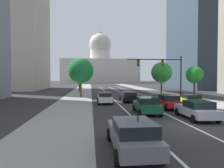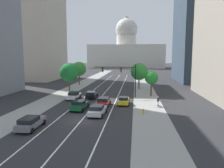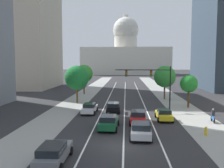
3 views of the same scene
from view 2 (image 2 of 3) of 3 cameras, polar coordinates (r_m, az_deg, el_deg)
The scene contains 22 objects.
ground_plane at distance 68.11m, azimuth 0.27°, elevation 0.24°, with size 400.00×400.00×0.00m, color #2B2B2D.
sidewalk_left at distance 64.85m, azimuth -8.31°, elevation -0.19°, with size 5.02×130.00×0.01m, color gray.
sidewalk_right at distance 62.82m, azimuth 8.18°, elevation -0.43°, with size 5.02×130.00×0.01m, color gray.
lane_stripe_left at distance 53.90m, azimuth -4.93°, elevation -1.66°, with size 0.16×90.00×0.01m, color white.
lane_stripe_center at distance 53.35m, azimuth -1.40°, elevation -1.73°, with size 0.16×90.00×0.01m, color white.
lane_stripe_right at distance 53.02m, azimuth 2.20°, elevation -1.79°, with size 0.16×90.00×0.01m, color white.
office_tower_far_left at distance 85.40m, azimuth -19.21°, elevation 14.97°, with size 15.87×21.76×40.63m.
capitol_building at distance 161.10m, azimuth 3.78°, elevation 8.57°, with size 54.06×22.46×36.74m.
car_white at distance 43.27m, azimuth -10.04°, elevation -2.98°, with size 2.03×4.72×1.42m.
car_silver at distance 31.15m, azimuth -3.86°, elevation -6.85°, with size 2.28×4.72×1.52m.
car_black at distance 43.50m, azimuth -5.39°, elevation -2.82°, with size 2.09×4.34×1.45m.
car_gray at distance 27.18m, azimuth -20.64°, elevation -9.45°, with size 2.00×4.69×1.47m.
car_green at distance 34.55m, azimuth -8.53°, elevation -5.47°, with size 2.21×4.61×1.56m.
car_red at distance 36.69m, azimuth -2.27°, elevation -4.68°, with size 2.21×4.51×1.47m.
car_yellow at distance 37.98m, azimuth 3.12°, elevation -4.35°, with size 1.95×4.18×1.38m.
traffic_signal_mast at distance 44.32m, azimuth 2.72°, elevation 2.70°, with size 8.54×0.39×6.76m.
fire_hydrant at distance 31.73m, azimuth 8.27°, elevation -7.24°, with size 0.26×0.35×0.91m.
cyclist at distance 37.21m, azimuth 12.04°, elevation -4.55°, with size 0.37×1.70×1.72m.
street_tree_mid_right at distance 46.57m, azimuth 10.34°, elevation 1.62°, with size 2.83×2.83×5.32m.
street_tree_near_left at distance 51.89m, azimuth -11.27°, elevation 2.98°, with size 4.32×4.32×6.77m.
street_tree_mid_left at distance 64.50m, azimuth -8.65°, elevation 3.98°, with size 4.12×4.12×6.80m.
street_tree_near_right at distance 55.30m, azimuth 7.15°, elevation 3.24°, with size 4.31×4.31×6.69m.
Camera 2 is at (7.01, -27.22, 8.40)m, focal length 34.72 mm.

